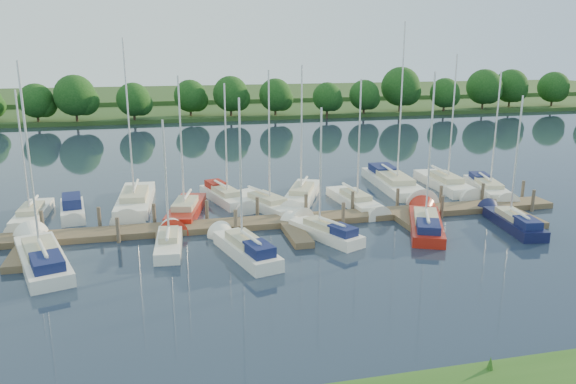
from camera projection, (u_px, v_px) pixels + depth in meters
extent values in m
plane|color=#192533|center=(320.00, 268.00, 30.35)|extent=(260.00, 260.00, 0.00)
cube|color=#4B3D2A|center=(286.00, 221.00, 37.82)|extent=(40.00, 2.00, 0.40)
cube|color=#4B3D2A|center=(21.00, 257.00, 31.45)|extent=(1.20, 4.00, 0.40)
cube|color=#4B3D2A|center=(166.00, 245.00, 33.22)|extent=(1.20, 4.00, 0.40)
cube|color=#4B3D2A|center=(297.00, 235.00, 35.00)|extent=(1.20, 4.00, 0.40)
cube|color=#4B3D2A|center=(415.00, 226.00, 36.78)|extent=(1.20, 4.00, 0.40)
cube|color=#4B3D2A|center=(522.00, 217.00, 38.55)|extent=(1.20, 4.00, 0.40)
cylinder|color=#473D33|center=(43.00, 226.00, 35.49)|extent=(0.24, 0.24, 2.00)
cylinder|color=#473D33|center=(100.00, 222.00, 36.26)|extent=(0.24, 0.24, 2.00)
cylinder|color=#473D33|center=(154.00, 218.00, 37.03)|extent=(0.24, 0.24, 2.00)
cylinder|color=#473D33|center=(207.00, 215.00, 37.79)|extent=(0.24, 0.24, 2.00)
cylinder|color=#473D33|center=(257.00, 211.00, 38.56)|extent=(0.24, 0.24, 2.00)
cylinder|color=#473D33|center=(306.00, 208.00, 39.33)|extent=(0.24, 0.24, 2.00)
cylinder|color=#473D33|center=(352.00, 205.00, 40.09)|extent=(0.24, 0.24, 2.00)
cylinder|color=#473D33|center=(397.00, 202.00, 40.86)|extent=(0.24, 0.24, 2.00)
cylinder|color=#473D33|center=(441.00, 199.00, 41.63)|extent=(0.24, 0.24, 2.00)
cylinder|color=#473D33|center=(482.00, 196.00, 42.39)|extent=(0.24, 0.24, 2.00)
cylinder|color=#473D33|center=(522.00, 193.00, 43.16)|extent=(0.24, 0.24, 2.00)
cylinder|color=#473D33|center=(118.00, 233.00, 34.10)|extent=(0.24, 0.24, 2.00)
cylinder|color=#473D33|center=(236.00, 225.00, 35.70)|extent=(0.24, 0.24, 2.00)
cylinder|color=#473D33|center=(343.00, 217.00, 37.30)|extent=(0.24, 0.24, 2.00)
cylinder|color=#473D33|center=(442.00, 210.00, 38.89)|extent=(0.24, 0.24, 2.00)
cylinder|color=#473D33|center=(533.00, 203.00, 40.49)|extent=(0.24, 0.24, 2.00)
cube|color=#29441A|center=(202.00, 109.00, 100.82)|extent=(180.00, 30.00, 0.60)
cube|color=#2D4C21|center=(192.00, 95.00, 124.24)|extent=(220.00, 40.00, 1.40)
cylinder|color=#38281C|center=(41.00, 116.00, 84.47)|extent=(0.36, 0.36, 2.24)
sphere|color=#113C10|center=(38.00, 98.00, 83.77)|extent=(5.23, 5.23, 5.23)
sphere|color=#113C10|center=(47.00, 103.00, 84.40)|extent=(3.73, 3.73, 3.73)
cylinder|color=#38281C|center=(91.00, 113.00, 86.16)|extent=(0.36, 0.36, 2.76)
sphere|color=#113C10|center=(89.00, 91.00, 85.30)|extent=(6.44, 6.44, 6.44)
sphere|color=#113C10|center=(99.00, 97.00, 86.03)|extent=(4.60, 4.60, 4.60)
cylinder|color=#38281C|center=(141.00, 115.00, 84.46)|extent=(0.36, 0.36, 2.70)
sphere|color=#113C10|center=(139.00, 93.00, 83.61)|extent=(6.30, 6.30, 6.30)
sphere|color=#113C10|center=(149.00, 99.00, 84.33)|extent=(4.50, 4.50, 4.50)
cylinder|color=#38281C|center=(184.00, 116.00, 86.35)|extent=(0.36, 0.36, 2.02)
sphere|color=#113C10|center=(184.00, 99.00, 85.72)|extent=(4.71, 4.71, 4.71)
sphere|color=#113C10|center=(190.00, 104.00, 86.30)|extent=(3.37, 3.37, 3.37)
cylinder|color=#38281C|center=(227.00, 112.00, 89.59)|extent=(0.36, 0.36, 2.34)
sphere|color=#113C10|center=(226.00, 94.00, 88.85)|extent=(5.47, 5.47, 5.47)
sphere|color=#113C10|center=(233.00, 99.00, 89.50)|extent=(3.91, 3.91, 3.91)
cylinder|color=#38281C|center=(273.00, 111.00, 89.33)|extent=(0.36, 0.36, 2.81)
sphere|color=#113C10|center=(273.00, 89.00, 88.45)|extent=(6.56, 6.56, 6.56)
sphere|color=#113C10|center=(281.00, 95.00, 89.19)|extent=(4.68, 4.68, 4.68)
cylinder|color=#38281C|center=(329.00, 110.00, 91.61)|extent=(0.36, 0.36, 2.38)
sphere|color=#113C10|center=(329.00, 92.00, 90.86)|extent=(5.56, 5.56, 5.56)
sphere|color=#113C10|center=(335.00, 97.00, 91.52)|extent=(3.97, 3.97, 3.97)
cylinder|color=#38281C|center=(363.00, 109.00, 93.90)|extent=(0.36, 0.36, 2.25)
sphere|color=#113C10|center=(364.00, 92.00, 93.20)|extent=(5.26, 5.26, 5.26)
sphere|color=#113C10|center=(370.00, 97.00, 93.83)|extent=(3.76, 3.76, 3.76)
cylinder|color=#38281C|center=(403.00, 107.00, 94.76)|extent=(0.36, 0.36, 2.60)
sphere|color=#113C10|center=(404.00, 88.00, 93.94)|extent=(6.08, 6.08, 6.08)
sphere|color=#113C10|center=(410.00, 93.00, 94.64)|extent=(4.34, 4.34, 4.34)
cylinder|color=#38281C|center=(442.00, 108.00, 95.34)|extent=(0.36, 0.36, 2.24)
sphere|color=#113C10|center=(443.00, 92.00, 94.64)|extent=(5.22, 5.22, 5.22)
sphere|color=#113C10|center=(448.00, 96.00, 95.27)|extent=(3.73, 3.73, 3.73)
cylinder|color=#38281C|center=(480.00, 107.00, 97.46)|extent=(0.36, 0.36, 2.04)
sphere|color=#113C10|center=(481.00, 93.00, 96.82)|extent=(4.76, 4.76, 4.76)
sphere|color=#113C10|center=(485.00, 97.00, 97.41)|extent=(3.40, 3.40, 3.40)
cylinder|color=#38281C|center=(510.00, 104.00, 102.05)|extent=(0.36, 0.36, 2.14)
sphere|color=#113C10|center=(512.00, 90.00, 101.38)|extent=(4.99, 4.99, 4.99)
sphere|color=#113C10|center=(516.00, 93.00, 101.98)|extent=(3.57, 3.57, 3.57)
cylinder|color=#38281C|center=(553.00, 104.00, 100.80)|extent=(0.36, 0.36, 2.44)
sphere|color=#113C10|center=(555.00, 87.00, 100.04)|extent=(5.70, 5.70, 5.70)
sphere|color=#113C10|center=(560.00, 92.00, 100.70)|extent=(4.07, 4.07, 4.07)
cube|color=white|center=(33.00, 217.00, 38.88)|extent=(1.92, 6.17, 1.01)
cone|color=white|center=(22.00, 231.00, 35.98)|extent=(0.93, 2.17, 0.86)
cube|color=#B7AF8D|center=(31.00, 209.00, 38.43)|extent=(1.38, 2.79, 0.46)
cylinder|color=silver|center=(23.00, 153.00, 37.11)|extent=(0.12, 0.12, 8.26)
cylinder|color=silver|center=(33.00, 200.00, 39.20)|extent=(0.20, 2.75, 0.10)
cylinder|color=white|center=(33.00, 200.00, 39.20)|extent=(0.28, 2.45, 0.20)
cube|color=white|center=(73.00, 212.00, 39.97)|extent=(2.20, 4.88, 0.96)
cone|color=white|center=(73.00, 221.00, 37.85)|extent=(0.97, 1.51, 0.78)
cube|color=#151C4A|center=(72.00, 202.00, 39.77)|extent=(1.59, 2.74, 0.86)
cube|color=white|center=(136.00, 203.00, 42.29)|extent=(2.90, 8.61, 1.16)
cone|color=white|center=(130.00, 219.00, 38.25)|extent=(1.37, 3.03, 1.19)
cube|color=#B7AF8D|center=(135.00, 195.00, 41.69)|extent=(2.02, 3.92, 0.53)
cylinder|color=silver|center=(129.00, 121.00, 39.86)|extent=(0.12, 0.12, 11.44)
cylinder|color=silver|center=(136.00, 185.00, 42.80)|extent=(0.34, 3.81, 0.10)
cylinder|color=white|center=(136.00, 185.00, 42.80)|extent=(0.41, 3.39, 0.20)
cube|color=#A21A0F|center=(186.00, 213.00, 39.78)|extent=(3.38, 6.94, 1.14)
cone|color=#A21A0F|center=(177.00, 228.00, 36.55)|extent=(1.46, 2.50, 0.94)
cube|color=#B7AF8D|center=(185.00, 204.00, 39.27)|extent=(2.07, 3.25, 0.52)
cylinder|color=silver|center=(181.00, 143.00, 37.83)|extent=(0.12, 0.12, 9.03)
cylinder|color=silver|center=(187.00, 195.00, 40.14)|extent=(0.80, 2.95, 0.10)
cylinder|color=white|center=(187.00, 195.00, 40.14)|extent=(0.82, 2.65, 0.20)
cube|color=white|center=(224.00, 199.00, 43.21)|extent=(3.33, 6.40, 1.08)
cone|color=white|center=(241.00, 209.00, 40.61)|extent=(1.42, 2.31, 0.86)
cube|color=#B7AF8D|center=(226.00, 192.00, 42.77)|extent=(2.00, 3.02, 0.49)
cube|color=maroon|center=(216.00, 185.00, 44.47)|extent=(1.66, 2.11, 0.54)
cylinder|color=silver|center=(226.00, 140.00, 41.49)|extent=(0.12, 0.12, 8.31)
cylinder|color=silver|center=(221.00, 184.00, 43.45)|extent=(0.85, 2.69, 0.10)
cylinder|color=white|center=(221.00, 184.00, 43.45)|extent=(0.86, 2.43, 0.20)
cube|color=white|center=(264.00, 206.00, 41.44)|extent=(4.49, 7.15, 1.05)
cone|color=white|center=(292.00, 217.00, 38.73)|extent=(1.84, 2.62, 0.97)
cube|color=#B7AF8D|center=(267.00, 198.00, 41.00)|extent=(2.56, 3.45, 0.48)
cylinder|color=silver|center=(269.00, 137.00, 39.57)|extent=(0.12, 0.12, 9.37)
cylinder|color=silver|center=(259.00, 190.00, 41.72)|extent=(1.31, 2.92, 0.10)
cylinder|color=white|center=(259.00, 190.00, 41.72)|extent=(1.26, 2.64, 0.20)
cube|color=white|center=(303.00, 196.00, 44.10)|extent=(4.72, 7.30, 1.06)
cone|color=white|center=(295.00, 209.00, 40.72)|extent=(1.92, 2.68, 1.00)
cube|color=#B7AF8D|center=(302.00, 189.00, 43.59)|extent=(2.67, 3.53, 0.48)
cylinder|color=silver|center=(302.00, 130.00, 42.06)|extent=(0.12, 0.12, 9.60)
cylinder|color=silver|center=(304.00, 181.00, 44.50)|extent=(1.40, 2.96, 0.10)
cylinder|color=white|center=(304.00, 181.00, 44.50)|extent=(1.34, 2.68, 0.20)
cube|color=white|center=(353.00, 203.00, 42.34)|extent=(2.40, 6.59, 1.04)
cone|color=white|center=(373.00, 214.00, 39.38)|extent=(1.11, 2.33, 0.90)
cube|color=#B7AF8D|center=(355.00, 195.00, 41.87)|extent=(1.62, 3.02, 0.47)
cylinder|color=silver|center=(359.00, 140.00, 40.50)|extent=(0.12, 0.12, 8.71)
cylinder|color=silver|center=(350.00, 187.00, 42.66)|extent=(0.37, 2.90, 0.10)
cylinder|color=white|center=(350.00, 187.00, 42.66)|extent=(0.44, 2.59, 0.20)
cube|color=white|center=(393.00, 186.00, 47.36)|extent=(3.19, 9.53, 1.19)
cone|color=white|center=(414.00, 200.00, 42.90)|extent=(1.51, 3.36, 1.31)
cube|color=#B7AF8D|center=(395.00, 178.00, 46.72)|extent=(2.22, 4.33, 0.54)
cube|color=#151C4A|center=(383.00, 169.00, 49.64)|extent=(2.01, 2.92, 0.59)
cylinder|color=silver|center=(401.00, 104.00, 44.69)|extent=(0.12, 0.12, 12.67)
cylinder|color=silver|center=(390.00, 169.00, 47.95)|extent=(0.36, 4.22, 0.10)
cylinder|color=white|center=(390.00, 169.00, 47.95)|extent=(0.43, 3.76, 0.20)
cube|color=white|center=(443.00, 186.00, 47.35)|extent=(2.38, 7.63, 1.21)
cone|color=white|center=(465.00, 197.00, 43.76)|extent=(1.15, 2.68, 1.06)
cube|color=#B7AF8D|center=(446.00, 178.00, 46.79)|extent=(1.70, 3.46, 0.55)
cylinder|color=silver|center=(452.00, 119.00, 45.16)|extent=(0.12, 0.12, 10.21)
cylinder|color=silver|center=(440.00, 170.00, 47.75)|extent=(0.22, 3.41, 0.10)
cylinder|color=white|center=(440.00, 170.00, 47.75)|extent=(0.30, 3.03, 0.20)
cube|color=white|center=(487.00, 189.00, 46.11)|extent=(3.37, 7.00, 0.94)
cone|color=white|center=(502.00, 201.00, 42.85)|extent=(1.46, 2.51, 0.94)
cube|color=#B7AF8D|center=(489.00, 184.00, 45.63)|extent=(2.07, 3.28, 0.43)
cube|color=#151C4A|center=(480.00, 176.00, 47.76)|extent=(1.75, 2.27, 0.47)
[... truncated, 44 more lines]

